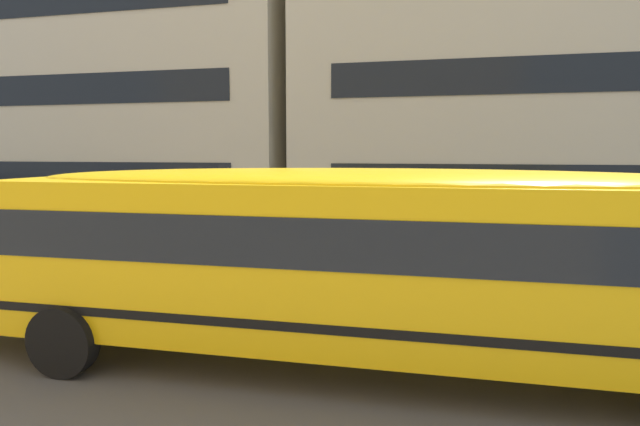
# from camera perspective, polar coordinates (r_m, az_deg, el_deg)

# --- Properties ---
(ground_plane) EXTENTS (400.00, 400.00, 0.00)m
(ground_plane) POSITION_cam_1_polar(r_m,az_deg,el_deg) (10.41, -12.52, -9.96)
(ground_plane) COLOR #54514F
(sidewalk_far) EXTENTS (120.00, 3.00, 0.01)m
(sidewalk_far) POSITION_cam_1_polar(r_m,az_deg,el_deg) (17.62, -0.77, -3.15)
(sidewalk_far) COLOR gray
(sidewalk_far) RESTS_ON ground_plane
(lane_centreline) EXTENTS (110.00, 0.16, 0.01)m
(lane_centreline) POSITION_cam_1_polar(r_m,az_deg,el_deg) (10.41, -12.52, -9.95)
(lane_centreline) COLOR silver
(lane_centreline) RESTS_ON ground_plane
(school_bus) EXTENTS (11.92, 2.82, 2.66)m
(school_bus) POSITION_cam_1_polar(r_m,az_deg,el_deg) (7.44, 3.97, -3.84)
(school_bus) COLOR yellow
(school_bus) RESTS_ON ground_plane
(apartment_block_far_left) EXTENTS (17.30, 13.82, 16.50)m
(apartment_block_far_left) POSITION_cam_1_polar(r_m,az_deg,el_deg) (29.87, -16.96, 16.33)
(apartment_block_far_left) COLOR beige
(apartment_block_far_left) RESTS_ON ground_plane
(apartment_block_far_centre) EXTENTS (19.26, 10.37, 13.30)m
(apartment_block_far_centre) POSITION_cam_1_polar(r_m,az_deg,el_deg) (24.01, 24.14, 14.74)
(apartment_block_far_centre) COLOR beige
(apartment_block_far_centre) RESTS_ON ground_plane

